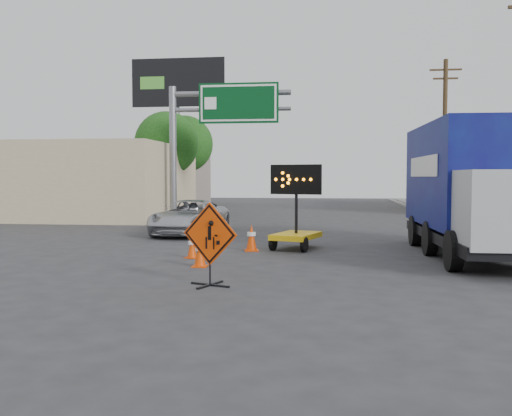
% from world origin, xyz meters
% --- Properties ---
extents(ground, '(100.00, 100.00, 0.00)m').
position_xyz_m(ground, '(0.00, 0.00, 0.00)').
color(ground, '#2D2D30').
rests_on(ground, ground).
extents(curb_right, '(0.40, 60.00, 0.12)m').
position_xyz_m(curb_right, '(7.20, 15.00, 0.06)').
color(curb_right, gray).
rests_on(curb_right, ground).
extents(storefront_left_near, '(14.00, 10.00, 4.00)m').
position_xyz_m(storefront_left_near, '(-14.00, 20.00, 2.00)').
color(storefront_left_near, '#C7B590').
rests_on(storefront_left_near, ground).
extents(storefront_left_far, '(12.00, 10.00, 4.40)m').
position_xyz_m(storefront_left_far, '(-15.00, 34.00, 2.20)').
color(storefront_left_far, gray).
rests_on(storefront_left_far, ground).
extents(building_right_far, '(10.00, 14.00, 4.60)m').
position_xyz_m(building_right_far, '(13.00, 30.00, 2.30)').
color(building_right_far, '#C7B590').
rests_on(building_right_far, ground).
extents(highway_gantry, '(6.18, 0.38, 6.90)m').
position_xyz_m(highway_gantry, '(-4.43, 17.96, 5.07)').
color(highway_gantry, slate).
rests_on(highway_gantry, ground).
extents(billboard, '(6.10, 0.54, 9.85)m').
position_xyz_m(billboard, '(-8.35, 25.87, 7.35)').
color(billboard, slate).
rests_on(billboard, ground).
extents(utility_pole_far, '(1.80, 0.26, 9.00)m').
position_xyz_m(utility_pole_far, '(8.00, 24.00, 4.68)').
color(utility_pole_far, '#47341E').
rests_on(utility_pole_far, ground).
extents(tree_left_near, '(3.71, 3.71, 6.03)m').
position_xyz_m(tree_left_near, '(-8.00, 22.00, 4.16)').
color(tree_left_near, '#47341E').
rests_on(tree_left_near, ground).
extents(tree_left_far, '(4.10, 4.10, 6.66)m').
position_xyz_m(tree_left_far, '(-9.00, 30.00, 4.60)').
color(tree_left_far, '#47341E').
rests_on(tree_left_far, ground).
extents(construction_sign, '(1.22, 0.88, 1.72)m').
position_xyz_m(construction_sign, '(-0.99, 1.09, 0.91)').
color(construction_sign, black).
rests_on(construction_sign, ground).
extents(arrow_board, '(1.60, 2.08, 2.62)m').
position_xyz_m(arrow_board, '(0.41, 7.30, 0.59)').
color(arrow_board, '#E2B10C').
rests_on(arrow_board, ground).
extents(pickup_truck, '(2.46, 4.91, 1.33)m').
position_xyz_m(pickup_truck, '(-3.96, 11.31, 0.67)').
color(pickup_truck, '#B9BBC1').
rests_on(pickup_truck, ground).
extents(box_truck, '(2.72, 7.98, 3.76)m').
position_xyz_m(box_truck, '(5.39, 6.34, 1.70)').
color(box_truck, black).
rests_on(box_truck, ground).
extents(cone_a, '(0.37, 0.37, 0.73)m').
position_xyz_m(cone_a, '(-1.76, 3.49, 0.36)').
color(cone_a, '#DE3E04').
rests_on(cone_a, ground).
extents(cone_b, '(0.44, 0.44, 0.66)m').
position_xyz_m(cone_b, '(-2.32, 4.97, 0.33)').
color(cone_b, '#DE3E04').
rests_on(cone_b, ground).
extents(cone_c, '(0.49, 0.49, 0.81)m').
position_xyz_m(cone_c, '(-0.91, 6.68, 0.40)').
color(cone_c, '#DE3E04').
rests_on(cone_c, ground).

